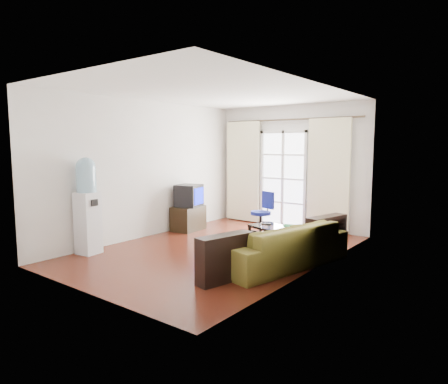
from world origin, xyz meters
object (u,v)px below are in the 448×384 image
object	(u,v)px
coffee_table	(275,234)
crt_tv	(188,195)
tv_stand	(188,218)
water_cooler	(87,204)
sofa	(282,245)
task_chair	(262,221)

from	to	relation	value
coffee_table	crt_tv	size ratio (longest dim) A/B	1.71
tv_stand	water_cooler	world-z (taller)	water_cooler
water_cooler	tv_stand	bearing A→B (deg)	81.55
tv_stand	crt_tv	xyz separation A→B (m)	(0.00, -0.00, 0.49)
sofa	task_chair	distance (m)	2.24
coffee_table	tv_stand	xyz separation A→B (m)	(-2.24, 0.15, 0.02)
coffee_table	crt_tv	bearing A→B (deg)	176.08
task_chair	water_cooler	world-z (taller)	water_cooler
coffee_table	tv_stand	bearing A→B (deg)	176.04
water_cooler	coffee_table	bearing A→B (deg)	37.54
task_chair	water_cooler	xyz separation A→B (m)	(-1.49, -3.12, 0.60)
sofa	water_cooler	world-z (taller)	water_cooler
sofa	water_cooler	bearing A→B (deg)	-51.31
sofa	task_chair	bearing A→B (deg)	-127.05
crt_tv	water_cooler	xyz separation A→B (m)	(-0.06, -2.41, 0.10)
task_chair	crt_tv	bearing A→B (deg)	-135.40
water_cooler	sofa	bearing A→B (deg)	18.62
coffee_table	crt_tv	world-z (taller)	crt_tv
crt_tv	task_chair	size ratio (longest dim) A/B	0.71
coffee_table	crt_tv	distance (m)	2.30
crt_tv	coffee_table	bearing A→B (deg)	-18.79
task_chair	sofa	bearing A→B (deg)	-31.90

